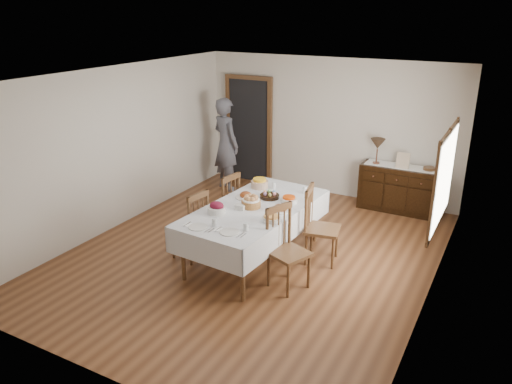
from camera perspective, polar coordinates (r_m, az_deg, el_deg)
The scene contains 26 objects.
ground at distance 7.47m, azimuth -0.37°, elevation -7.08°, with size 6.00×6.00×0.00m, color brown.
room_shell at distance 7.29m, azimuth 0.20°, elevation 6.06°, with size 5.02×6.02×2.65m.
dining_table at distance 7.03m, azimuth -0.17°, elevation -2.43°, with size 1.38×2.46×0.82m.
chair_left_near at distance 7.19m, azimuth -7.33°, elevation -3.75°, with size 0.49×0.49×1.04m.
chair_left_far at distance 7.83m, azimuth -3.63°, elevation -1.48°, with size 0.50×0.50×1.06m.
chair_right_near at distance 6.45m, azimuth 3.45°, elevation -6.33°, with size 0.59×0.59×1.09m.
chair_right_far at distance 7.10m, azimuth 7.18°, elevation -3.72°, with size 0.54×0.54×1.12m.
sideboard at distance 9.21m, azimuth 16.00°, elevation 0.35°, with size 1.37×0.50×0.82m.
person at distance 9.83m, azimuth -3.47°, elevation 5.81°, with size 0.61×0.39×1.95m, color #50515B.
bread_basket at distance 6.96m, azimuth -0.57°, elevation -1.11°, with size 0.27×0.27×0.18m.
egg_basket at distance 7.31m, azimuth 1.56°, elevation -0.43°, with size 0.29×0.29×0.11m.
ham_platter_a at distance 7.32m, azimuth -1.16°, elevation -0.43°, with size 0.31×0.31×0.11m.
ham_platter_b at distance 6.86m, azimuth 2.79°, elevation -1.92°, with size 0.30×0.30×0.11m.
beet_bowl at distance 6.78m, azimuth -4.51°, elevation -1.86°, with size 0.25×0.25×0.16m.
carrot_bowl at distance 7.16m, azimuth 3.78°, elevation -0.87°, with size 0.24×0.24×0.09m.
pineapple_bowl at distance 7.72m, azimuth 0.41°, elevation 0.99°, with size 0.27×0.27×0.15m.
casserole_dish at distance 6.54m, azimuth 1.77°, elevation -3.02°, with size 0.24×0.24×0.08m.
butter_dish at distance 6.90m, azimuth -1.81°, elevation -1.73°, with size 0.15×0.10×0.07m.
setting_left at distance 6.41m, azimuth -6.04°, elevation -3.79°, with size 0.43×0.31×0.10m.
setting_right at distance 6.24m, azimuth -2.45°, elevation -4.38°, with size 0.43×0.31×0.10m.
glass_far_a at distance 7.68m, azimuth 2.04°, elevation 0.76°, with size 0.06×0.06×0.10m.
glass_far_b at distance 7.50m, azimuth 5.61°, elevation 0.21°, with size 0.07×0.07×0.11m.
runner at distance 9.11m, azimuth 16.47°, elevation 2.81°, with size 1.30×0.35×0.01m.
table_lamp at distance 9.06m, azimuth 13.74°, elevation 5.29°, with size 0.26×0.26×0.46m.
picture_frame at distance 8.97m, azimuth 16.44°, elevation 3.45°, with size 0.22×0.08×0.28m.
deco_bowl at distance 9.02m, azimuth 19.18°, elevation 2.51°, with size 0.20×0.20×0.06m.
Camera 1 is at (3.19, -5.81, 3.46)m, focal length 35.00 mm.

